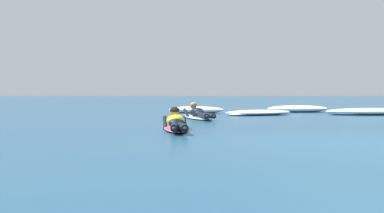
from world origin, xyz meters
name	(u,v)px	position (x,y,z in m)	size (l,w,h in m)	color
ground_plane	(256,114)	(0.00, 10.00, 0.00)	(120.00, 120.00, 0.00)	navy
surfer_near	(176,124)	(-2.88, 2.77, 0.14)	(0.65, 2.57, 0.53)	#E54C66
surfer_far	(198,114)	(-2.27, 6.97, 0.13)	(1.16, 2.69, 0.55)	silver
whitewater_front	(298,109)	(1.85, 11.30, 0.13)	(2.45, 0.94, 0.27)	white
whitewater_mid_left	(371,112)	(3.91, 9.11, 0.11)	(3.20, 1.03, 0.24)	white
whitewater_back	(196,110)	(-2.21, 10.61, 0.12)	(2.20, 0.97, 0.26)	white
whitewater_far_band	(259,113)	(-0.06, 9.16, 0.08)	(2.78, 1.96, 0.18)	white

